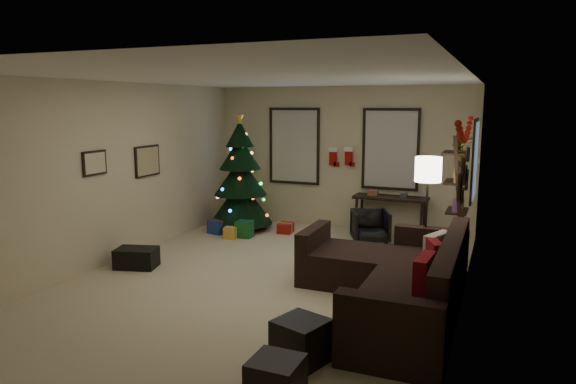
# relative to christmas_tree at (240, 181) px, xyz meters

# --- Properties ---
(floor) EXTENTS (7.00, 7.00, 0.00)m
(floor) POSITION_rel_christmas_tree_xyz_m (1.71, -2.60, -0.93)
(floor) COLOR #C6B896
(floor) RESTS_ON ground
(ceiling) EXTENTS (7.00, 7.00, 0.00)m
(ceiling) POSITION_rel_christmas_tree_xyz_m (1.71, -2.60, 1.77)
(ceiling) COLOR white
(ceiling) RESTS_ON floor
(wall_back) EXTENTS (5.00, 0.00, 5.00)m
(wall_back) POSITION_rel_christmas_tree_xyz_m (1.71, 0.90, 0.42)
(wall_back) COLOR beige
(wall_back) RESTS_ON floor
(wall_front) EXTENTS (5.00, 0.00, 5.00)m
(wall_front) POSITION_rel_christmas_tree_xyz_m (1.71, -6.10, 0.42)
(wall_front) COLOR beige
(wall_front) RESTS_ON floor
(wall_left) EXTENTS (0.00, 7.00, 7.00)m
(wall_left) POSITION_rel_christmas_tree_xyz_m (-0.79, -2.60, 0.42)
(wall_left) COLOR beige
(wall_left) RESTS_ON floor
(wall_right) EXTENTS (0.00, 7.00, 7.00)m
(wall_right) POSITION_rel_christmas_tree_xyz_m (4.21, -2.60, 0.42)
(wall_right) COLOR beige
(wall_right) RESTS_ON floor
(window_back_left) EXTENTS (1.05, 0.06, 1.50)m
(window_back_left) POSITION_rel_christmas_tree_xyz_m (0.76, 0.87, 0.62)
(window_back_left) COLOR #728CB2
(window_back_left) RESTS_ON wall_back
(window_back_right) EXTENTS (1.05, 0.06, 1.50)m
(window_back_right) POSITION_rel_christmas_tree_xyz_m (2.66, 0.87, 0.62)
(window_back_right) COLOR #728CB2
(window_back_right) RESTS_ON wall_back
(window_right_wall) EXTENTS (0.06, 0.90, 1.30)m
(window_right_wall) POSITION_rel_christmas_tree_xyz_m (4.18, -0.05, 0.57)
(window_right_wall) COLOR #728CB2
(window_right_wall) RESTS_ON wall_right
(christmas_tree) EXTENTS (1.21, 1.21, 2.25)m
(christmas_tree) POSITION_rel_christmas_tree_xyz_m (0.00, 0.00, 0.00)
(christmas_tree) COLOR black
(christmas_tree) RESTS_ON floor
(presents) EXTENTS (1.50, 1.01, 0.30)m
(presents) POSITION_rel_christmas_tree_xyz_m (0.13, -0.34, -0.81)
(presents) COLOR #14591E
(presents) RESTS_ON floor
(sofa) EXTENTS (2.07, 2.99, 0.91)m
(sofa) POSITION_rel_christmas_tree_xyz_m (3.52, -2.75, -0.63)
(sofa) COLOR black
(sofa) RESTS_ON floor
(pillow_red_a) EXTENTS (0.16, 0.49, 0.48)m
(pillow_red_a) POSITION_rel_christmas_tree_xyz_m (3.92, -3.53, -0.29)
(pillow_red_a) COLOR maroon
(pillow_red_a) RESTS_ON sofa
(pillow_red_b) EXTENTS (0.26, 0.44, 0.42)m
(pillow_red_b) POSITION_rel_christmas_tree_xyz_m (3.92, -2.77, -0.29)
(pillow_red_b) COLOR maroon
(pillow_red_b) RESTS_ON sofa
(pillow_cream) EXTENTS (0.30, 0.47, 0.45)m
(pillow_cream) POSITION_rel_christmas_tree_xyz_m (3.92, -2.44, -0.30)
(pillow_cream) COLOR beige
(pillow_cream) RESTS_ON sofa
(ottoman_near) EXTENTS (0.54, 0.54, 0.41)m
(ottoman_near) POSITION_rel_christmas_tree_xyz_m (2.95, -4.44, -0.73)
(ottoman_near) COLOR black
(ottoman_near) RESTS_ON floor
(ottoman_far) EXTENTS (0.40, 0.40, 0.38)m
(ottoman_far) POSITION_rel_christmas_tree_xyz_m (3.01, -5.16, -0.74)
(ottoman_far) COLOR black
(ottoman_far) RESTS_ON floor
(desk) EXTENTS (1.33, 0.47, 0.71)m
(desk) POSITION_rel_christmas_tree_xyz_m (2.74, 0.62, -0.30)
(desk) COLOR black
(desk) RESTS_ON floor
(desk_chair) EXTENTS (0.73, 0.71, 0.58)m
(desk_chair) POSITION_rel_christmas_tree_xyz_m (2.53, -0.03, -0.64)
(desk_chair) COLOR black
(desk_chair) RESTS_ON floor
(bookshelf) EXTENTS (0.30, 0.57, 1.94)m
(bookshelf) POSITION_rel_christmas_tree_xyz_m (4.01, -0.73, 0.01)
(bookshelf) COLOR black
(bookshelf) RESTS_ON floor
(potted_plant) EXTENTS (0.50, 0.47, 0.44)m
(potted_plant) POSITION_rel_christmas_tree_xyz_m (4.01, -0.77, 0.85)
(potted_plant) COLOR #4C4C4C
(potted_plant) RESTS_ON bookshelf
(floor_lamp) EXTENTS (0.35, 0.35, 1.67)m
(floor_lamp) POSITION_rel_christmas_tree_xyz_m (3.66, -1.55, 0.47)
(floor_lamp) COLOR black
(floor_lamp) RESTS_ON floor
(art_map) EXTENTS (0.04, 0.60, 0.50)m
(art_map) POSITION_rel_christmas_tree_xyz_m (-0.77, -1.76, 0.52)
(art_map) COLOR black
(art_map) RESTS_ON wall_left
(art_abstract) EXTENTS (0.04, 0.45, 0.35)m
(art_abstract) POSITION_rel_christmas_tree_xyz_m (-0.77, -2.94, 0.62)
(art_abstract) COLOR black
(art_abstract) RESTS_ON wall_left
(gallery) EXTENTS (0.03, 1.25, 0.54)m
(gallery) POSITION_rel_christmas_tree_xyz_m (4.19, -2.68, 0.64)
(gallery) COLOR black
(gallery) RESTS_ON wall_right
(garland) EXTENTS (0.08, 1.90, 0.30)m
(garland) POSITION_rel_christmas_tree_xyz_m (4.16, -2.50, 1.16)
(garland) COLOR #A5140C
(garland) RESTS_ON wall_right
(stocking_left) EXTENTS (0.20, 0.05, 0.36)m
(stocking_left) POSITION_rel_christmas_tree_xyz_m (1.56, 0.85, 0.44)
(stocking_left) COLOR #990F0C
(stocking_left) RESTS_ON wall_back
(stocking_right) EXTENTS (0.20, 0.05, 0.36)m
(stocking_right) POSITION_rel_christmas_tree_xyz_m (1.89, 0.78, 0.47)
(stocking_right) COLOR #990F0C
(stocking_right) RESTS_ON wall_back
(storage_bin) EXTENTS (0.66, 0.53, 0.29)m
(storage_bin) POSITION_rel_christmas_tree_xyz_m (-0.30, -2.72, -0.79)
(storage_bin) COLOR black
(storage_bin) RESTS_ON floor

